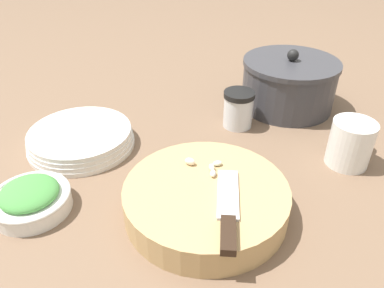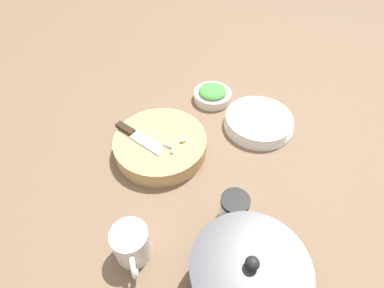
{
  "view_description": "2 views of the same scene",
  "coord_description": "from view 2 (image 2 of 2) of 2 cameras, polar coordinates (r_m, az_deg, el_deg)",
  "views": [
    {
      "loc": [
        -0.04,
        -0.58,
        0.46
      ],
      "look_at": [
        0.02,
        -0.0,
        0.07
      ],
      "focal_mm": 35.0,
      "sensor_mm": 36.0,
      "label": 1
    },
    {
      "loc": [
        0.53,
        0.26,
        0.7
      ],
      "look_at": [
        0.02,
        -0.0,
        0.07
      ],
      "focal_mm": 28.0,
      "sensor_mm": 36.0,
      "label": 2
    }
  ],
  "objects": [
    {
      "name": "herb_bowl",
      "position": [
        1.1,
        3.91,
        9.44
      ],
      "size": [
        0.14,
        0.14,
        0.05
      ],
      "color": "silver",
      "rests_on": "ground_plane"
    },
    {
      "name": "chef_knife",
      "position": [
        0.91,
        -10.52,
        1.57
      ],
      "size": [
        0.06,
        0.19,
        0.01
      ],
      "rotation": [
        0.0,
        0.0,
        6.1
      ],
      "color": "black",
      "rests_on": "cutting_board"
    },
    {
      "name": "ground_plane",
      "position": [
        0.92,
        0.7,
        -2.13
      ],
      "size": [
        5.0,
        5.0,
        0.0
      ],
      "primitive_type": "plane",
      "color": "brown"
    },
    {
      "name": "cutting_board",
      "position": [
        0.91,
        -6.01,
        -0.15
      ],
      "size": [
        0.28,
        0.28,
        0.05
      ],
      "color": "tan",
      "rests_on": "ground_plane"
    },
    {
      "name": "spice_jar",
      "position": [
        0.76,
        7.97,
        -12.18
      ],
      "size": [
        0.07,
        0.07,
        0.09
      ],
      "color": "silver",
      "rests_on": "ground_plane"
    },
    {
      "name": "coffee_mug",
      "position": [
        0.72,
        -11.43,
        -18.32
      ],
      "size": [
        0.11,
        0.1,
        0.09
      ],
      "color": "silver",
      "rests_on": "ground_plane"
    },
    {
      "name": "plate_stack",
      "position": [
        1.01,
        12.55,
        4.18
      ],
      "size": [
        0.23,
        0.23,
        0.04
      ],
      "color": "silver",
      "rests_on": "ground_plane"
    },
    {
      "name": "garlic_cloves",
      "position": [
        0.87,
        -3.36,
        -0.12
      ],
      "size": [
        0.07,
        0.06,
        0.01
      ],
      "color": "white",
      "rests_on": "cutting_board"
    },
    {
      "name": "stock_pot",
      "position": [
        0.68,
        10.4,
        -23.71
      ],
      "size": [
        0.24,
        0.24,
        0.15
      ],
      "color": "#38383D",
      "rests_on": "ground_plane"
    }
  ]
}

